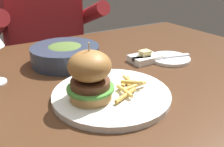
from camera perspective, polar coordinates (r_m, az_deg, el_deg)
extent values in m
cube|color=#472B19|center=(0.69, -1.39, -2.09)|extent=(1.24, 0.85, 0.04)
cylinder|color=#472B19|center=(1.42, 10.92, -4.80)|extent=(0.06, 0.06, 0.70)
cylinder|color=white|center=(0.57, -0.15, -4.84)|extent=(0.27, 0.27, 0.01)
cylinder|color=#B78447|center=(0.54, -4.89, -4.63)|extent=(0.09, 0.09, 0.02)
cylinder|color=#4C9338|center=(0.54, -4.94, -3.32)|extent=(0.10, 0.10, 0.01)
cylinder|color=brown|center=(0.53, -4.98, -2.26)|extent=(0.08, 0.08, 0.02)
ellipsoid|color=#9C6A35|center=(0.51, -5.14, 1.75)|extent=(0.09, 0.09, 0.06)
cylinder|color=#CCB78C|center=(0.51, -5.24, 4.37)|extent=(0.00, 0.00, 0.05)
cylinder|color=#E0B251|center=(0.61, 2.86, -2.07)|extent=(0.06, 0.05, 0.01)
cylinder|color=gold|center=(0.54, 3.13, -4.98)|extent=(0.07, 0.04, 0.01)
cylinder|color=#EABC5B|center=(0.56, 2.89, -4.00)|extent=(0.01, 0.06, 0.01)
cylinder|color=#EABC5B|center=(0.59, 4.20, -2.64)|extent=(0.03, 0.06, 0.01)
cylinder|color=#EABC5B|center=(0.57, 4.72, -3.02)|extent=(0.07, 0.02, 0.01)
cylinder|color=#EABC5B|center=(0.60, 3.88, -1.54)|extent=(0.01, 0.05, 0.01)
cylinder|color=#E0B251|center=(0.58, 4.58, -1.97)|extent=(0.05, 0.04, 0.01)
cylinder|color=white|center=(0.82, 13.06, 3.34)|extent=(0.13, 0.13, 0.01)
cube|color=silver|center=(0.81, 13.11, 3.83)|extent=(0.13, 0.05, 0.00)
cube|color=black|center=(0.77, 6.76, 3.38)|extent=(0.06, 0.03, 0.01)
cube|color=white|center=(0.79, 7.46, 3.44)|extent=(0.09, 0.07, 0.02)
cube|color=#F4E58C|center=(0.78, 7.53, 4.67)|extent=(0.03, 0.03, 0.02)
cylinder|color=#2D384C|center=(0.78, -10.59, 4.25)|extent=(0.21, 0.21, 0.05)
ellipsoid|color=#4C662D|center=(0.77, -10.71, 5.72)|extent=(0.11, 0.11, 0.02)
cube|color=#282833|center=(1.52, -13.49, -8.35)|extent=(0.30, 0.22, 0.46)
cube|color=maroon|center=(1.33, -15.52, 9.86)|extent=(0.36, 0.20, 0.52)
cylinder|color=maroon|center=(1.32, -5.40, 13.18)|extent=(0.07, 0.34, 0.18)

